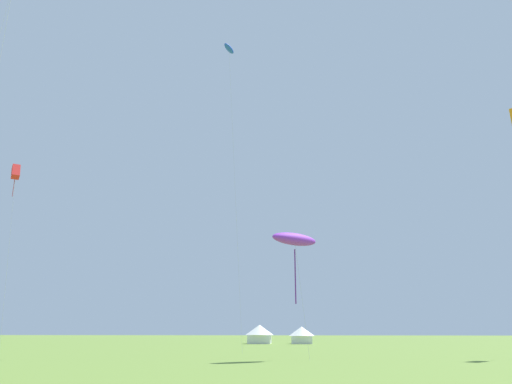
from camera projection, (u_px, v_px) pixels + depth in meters
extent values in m
ellipsoid|color=purple|center=(294.00, 239.00, 37.50)|extent=(4.24, 3.88, 1.37)
cylinder|color=#63238B|center=(295.00, 276.00, 36.72)|extent=(0.09, 0.09, 4.11)
cylinder|color=#B2B2B7|center=(302.00, 297.00, 35.79)|extent=(0.94, 0.96, 8.85)
ellipsoid|color=blue|center=(229.00, 48.00, 55.04)|extent=(1.37, 2.27, 0.71)
cylinder|color=#B2B2B7|center=(235.00, 184.00, 49.53)|extent=(2.04, 1.88, 32.94)
cube|color=red|center=(16.00, 172.00, 43.60)|extent=(1.22, 1.30, 1.45)
cylinder|color=maroon|center=(14.00, 186.00, 43.23)|extent=(0.04, 0.04, 1.97)
cylinder|color=#B2B2B7|center=(8.00, 259.00, 40.98)|extent=(1.38, 0.80, 15.81)
cube|color=white|center=(260.00, 339.00, 75.82)|extent=(3.54, 3.54, 1.33)
cone|color=white|center=(260.00, 330.00, 76.22)|extent=(4.43, 4.43, 1.55)
cube|color=white|center=(302.00, 340.00, 75.18)|extent=(3.20, 3.20, 1.20)
cone|color=white|center=(302.00, 331.00, 75.54)|extent=(4.00, 4.00, 1.40)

